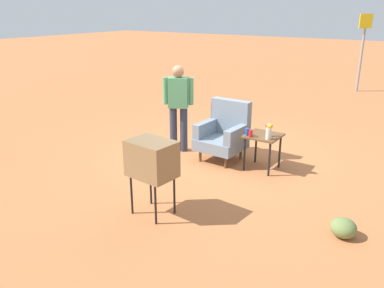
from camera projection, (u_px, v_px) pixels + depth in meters
ground_plane at (219, 155)px, 7.42m from camera, size 60.00×60.00×0.00m
armchair at (224, 133)px, 7.12m from camera, size 0.80×0.81×1.06m
side_table at (263, 140)px, 6.65m from camera, size 0.56×0.56×0.61m
tv_on_stand at (152, 159)px, 5.09m from camera, size 0.64×0.49×1.03m
person_standing at (178, 103)px, 7.37m from camera, size 0.52×0.36×1.64m
road_sign at (362, 48)px, 12.63m from camera, size 0.33×0.33×2.44m
soda_can_blue at (247, 132)px, 6.57m from camera, size 0.07×0.07×0.12m
soda_can_red at (251, 133)px, 6.49m from camera, size 0.07×0.07×0.12m
bottle_short_clear at (269, 131)px, 6.51m from camera, size 0.06×0.06×0.20m
flower_vase at (269, 131)px, 6.35m from camera, size 0.14×0.09×0.27m
shrub_mid at (343, 228)px, 4.76m from camera, size 0.31×0.31×0.24m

